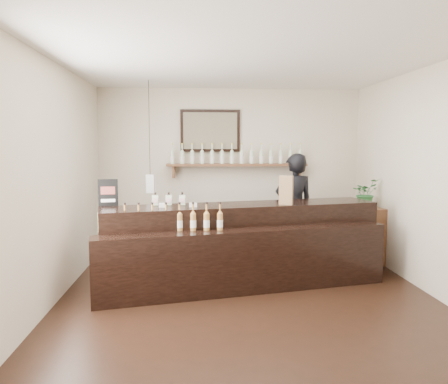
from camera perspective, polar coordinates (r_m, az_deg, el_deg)
ground at (r=5.43m, az=3.09°, el=-13.56°), size 5.00×5.00×0.00m
room_shell at (r=5.12m, az=3.20°, el=4.72°), size 5.00×5.00×5.00m
back_wall_decor at (r=7.47m, az=-0.15°, el=5.49°), size 2.66×0.96×1.69m
counter at (r=5.83m, az=2.45°, el=-7.17°), size 3.78×1.74×1.21m
promo_sign at (r=5.83m, az=-14.91°, el=-0.10°), size 0.25×0.04×0.35m
paper_bag at (r=5.88m, az=8.11°, el=0.24°), size 0.21×0.18×0.38m
tape_dispenser at (r=5.87m, az=8.14°, el=-1.24°), size 0.13×0.07×0.11m
side_cabinet at (r=7.17m, az=17.79°, el=-5.38°), size 0.54×0.67×0.88m
potted_plant at (r=7.07m, az=17.96°, el=-0.13°), size 0.52×0.51×0.44m
shopkeeper at (r=6.86m, az=9.15°, el=-1.21°), size 0.78×0.60×1.93m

